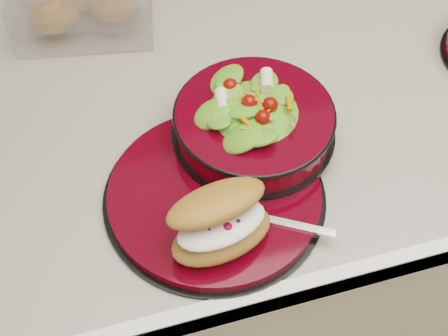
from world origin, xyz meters
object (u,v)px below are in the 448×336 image
object	(u,v)px
dinner_plate	(215,195)
fork	(275,221)
croissant	(220,222)
pastry_box	(83,3)
salad_bowl	(254,118)
island_counter	(272,224)

from	to	relation	value
dinner_plate	fork	world-z (taller)	fork
croissant	fork	bearing A→B (deg)	-7.36
croissant	pastry_box	world-z (taller)	croissant
salad_bowl	pastry_box	distance (m)	0.41
pastry_box	croissant	bearing A→B (deg)	-68.25
island_counter	fork	world-z (taller)	fork
salad_bowl	pastry_box	world-z (taller)	salad_bowl
dinner_plate	croissant	bearing A→B (deg)	-100.52
dinner_plate	pastry_box	xyz separation A→B (m)	(-0.12, 0.44, 0.03)
dinner_plate	salad_bowl	size ratio (longest dim) A/B	1.29
dinner_plate	pastry_box	bearing A→B (deg)	105.11
croissant	fork	distance (m)	0.09
island_counter	pastry_box	bearing A→B (deg)	141.04
fork	croissant	bearing A→B (deg)	124.82
dinner_plate	croissant	world-z (taller)	croissant
island_counter	salad_bowl	distance (m)	0.52
croissant	pastry_box	bearing A→B (deg)	90.21
dinner_plate	salad_bowl	distance (m)	0.13
island_counter	pastry_box	distance (m)	0.62
dinner_plate	salad_bowl	bearing A→B (deg)	45.62
island_counter	pastry_box	world-z (taller)	pastry_box
salad_bowl	croissant	world-z (taller)	salad_bowl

